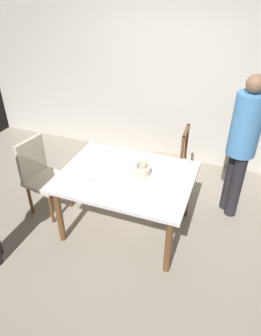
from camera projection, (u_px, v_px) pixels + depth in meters
ground at (127, 226)px, 3.58m from camera, size 6.40×6.40×0.00m
back_wall at (172, 76)px, 4.33m from camera, size 6.40×0.10×2.60m
dining_table at (126, 182)px, 3.23m from camera, size 1.41×1.08×0.74m
birthday_cake at (142, 171)px, 3.17m from camera, size 0.28×0.28×0.16m
plate_near_celebrant at (83, 180)px, 3.10m from camera, size 0.22×0.22×0.01m
plate_far_side at (128, 162)px, 3.39m from camera, size 0.22×0.22×0.01m
plate_near_guest at (158, 196)px, 2.86m from camera, size 0.22×0.22×0.01m
fork_near_celebrant at (69, 177)px, 3.13m from camera, size 0.18×0.04×0.01m
fork_far_side at (115, 160)px, 3.43m from camera, size 0.18×0.03×0.01m
chair_spindle_back at (170, 163)px, 3.93m from camera, size 0.46×0.46×0.95m
chair_upholstered at (41, 173)px, 3.59m from camera, size 0.51×0.50×0.95m
person_guest at (243, 142)px, 3.30m from camera, size 0.32×0.32×1.72m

